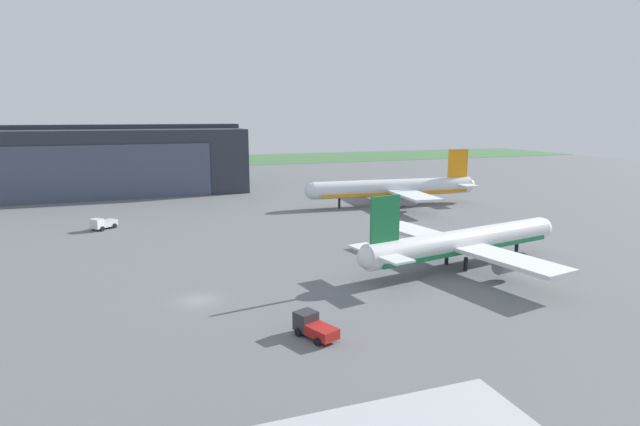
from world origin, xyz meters
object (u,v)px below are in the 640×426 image
airliner_near_right (464,242)px  baggage_tug (314,326)px  maintenance_hangar (78,161)px  fuel_bowser (103,224)px  airliner_far_left (394,188)px

airliner_near_right → baggage_tug: bearing=-151.7°
maintenance_hangar → fuel_bowser: (8.56, -52.80, -7.82)m
baggage_tug → fuel_bowser: size_ratio=1.05×
fuel_bowser → baggage_tug: bearing=-69.3°
maintenance_hangar → airliner_far_left: bearing=-33.5°
maintenance_hangar → fuel_bowser: maintenance_hangar is taller
maintenance_hangar → baggage_tug: 115.83m
airliner_near_right → fuel_bowser: airliner_near_right is taller
airliner_near_right → maintenance_hangar: bearing=121.3°
airliner_near_right → fuel_bowser: 66.40m
airliner_far_left → airliner_near_right: bearing=-106.6°
baggage_tug → maintenance_hangar: bearing=105.4°
baggage_tug → fuel_bowser: bearing=110.7°
maintenance_hangar → baggage_tug: bearing=-74.6°
airliner_far_left → baggage_tug: airliner_far_left is taller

